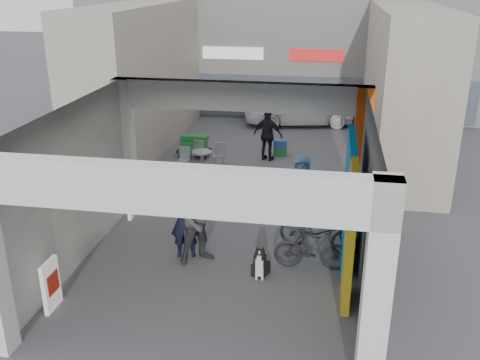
% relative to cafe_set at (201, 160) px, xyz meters
% --- Properties ---
extents(ground, '(90.00, 90.00, 0.00)m').
position_rel_cafe_set_xyz_m(ground, '(1.84, -5.30, -0.29)').
color(ground, '#505055').
rests_on(ground, ground).
extents(arcade_canopy, '(6.40, 6.45, 6.40)m').
position_rel_cafe_set_xyz_m(arcade_canopy, '(2.38, -6.12, 2.01)').
color(arcade_canopy, silver).
rests_on(arcade_canopy, ground).
extents(far_building, '(18.00, 4.08, 8.00)m').
position_rel_cafe_set_xyz_m(far_building, '(1.84, 8.69, 3.70)').
color(far_building, silver).
rests_on(far_building, ground).
extents(plaza_bldg_left, '(2.00, 9.00, 5.00)m').
position_rel_cafe_set_xyz_m(plaza_bldg_left, '(-2.66, 2.20, 2.21)').
color(plaza_bldg_left, '#AA9D8D').
rests_on(plaza_bldg_left, ground).
extents(plaza_bldg_right, '(2.00, 9.00, 5.00)m').
position_rel_cafe_set_xyz_m(plaza_bldg_right, '(6.34, 2.20, 2.21)').
color(plaza_bldg_right, '#AA9D8D').
rests_on(plaza_bldg_right, ground).
extents(bollard_left, '(0.09, 0.09, 0.97)m').
position_rel_cafe_set_xyz_m(bollard_left, '(0.28, -2.76, 0.20)').
color(bollard_left, '#999CA1').
rests_on(bollard_left, ground).
extents(bollard_center, '(0.09, 0.09, 0.94)m').
position_rel_cafe_set_xyz_m(bollard_center, '(1.91, -2.74, 0.18)').
color(bollard_center, '#999CA1').
rests_on(bollard_center, ground).
extents(bollard_right, '(0.09, 0.09, 0.90)m').
position_rel_cafe_set_xyz_m(bollard_right, '(3.57, -3.04, 0.16)').
color(bollard_right, '#999CA1').
rests_on(bollard_right, ground).
extents(advert_board_near, '(0.10, 0.55, 1.00)m').
position_rel_cafe_set_xyz_m(advert_board_near, '(-0.90, -8.05, 0.22)').
color(advert_board_near, white).
rests_on(advert_board_near, ground).
extents(advert_board_far, '(0.16, 0.56, 1.00)m').
position_rel_cafe_set_xyz_m(advert_board_far, '(-0.90, -3.88, 0.22)').
color(advert_board_far, white).
rests_on(advert_board_far, ground).
extents(cafe_set, '(1.34, 1.09, 0.81)m').
position_rel_cafe_set_xyz_m(cafe_set, '(0.00, 0.00, 0.00)').
color(cafe_set, '#99999D').
rests_on(cafe_set, ground).
extents(produce_stand, '(1.11, 0.60, 0.73)m').
position_rel_cafe_set_xyz_m(produce_stand, '(-0.51, 1.12, 0.00)').
color(produce_stand, black).
rests_on(produce_stand, ground).
extents(crate_stack, '(0.47, 0.37, 0.56)m').
position_rel_cafe_set_xyz_m(crate_stack, '(2.41, 1.81, -0.01)').
color(crate_stack, '#1B6025').
rests_on(crate_stack, ground).
extents(border_collie, '(0.27, 0.53, 0.73)m').
position_rel_cafe_set_xyz_m(border_collie, '(2.81, -6.27, 0.00)').
color(border_collie, black).
rests_on(border_collie, ground).
extents(man_with_dog, '(0.71, 0.55, 1.74)m').
position_rel_cafe_set_xyz_m(man_with_dog, '(1.03, -5.68, 0.58)').
color(man_with_dog, black).
rests_on(man_with_dog, ground).
extents(man_back_turned, '(1.23, 1.18, 2.01)m').
position_rel_cafe_set_xyz_m(man_back_turned, '(1.44, -5.82, 0.72)').
color(man_back_turned, '#373739').
rests_on(man_back_turned, ground).
extents(man_elderly, '(0.97, 0.71, 1.84)m').
position_rel_cafe_set_xyz_m(man_elderly, '(3.43, -3.55, 0.63)').
color(man_elderly, '#5D87B4').
rests_on(man_elderly, ground).
extents(man_crates, '(1.12, 0.73, 1.77)m').
position_rel_cafe_set_xyz_m(man_crates, '(2.04, 1.21, 0.60)').
color(man_crates, black).
rests_on(man_crates, ground).
extents(bicycle_front, '(1.97, 1.11, 0.98)m').
position_rel_cafe_set_xyz_m(bicycle_front, '(3.96, -4.94, 0.20)').
color(bicycle_front, black).
rests_on(bicycle_front, ground).
extents(bicycle_rear, '(1.63, 0.51, 0.97)m').
position_rel_cafe_set_xyz_m(bicycle_rear, '(3.84, -5.75, 0.20)').
color(bicycle_rear, black).
rests_on(bicycle_rear, ground).
extents(white_van, '(4.80, 2.70, 1.54)m').
position_rel_cafe_set_xyz_m(white_van, '(2.77, 6.04, 0.48)').
color(white_van, white).
rests_on(white_van, ground).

